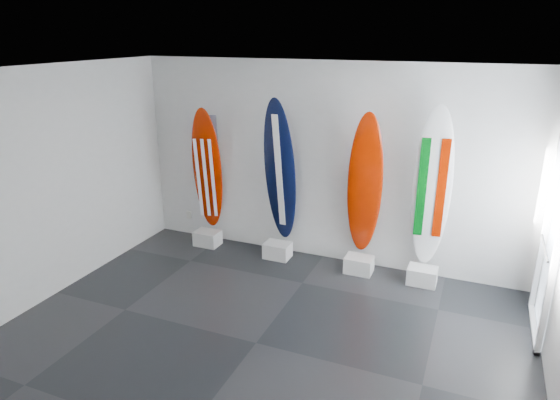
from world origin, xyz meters
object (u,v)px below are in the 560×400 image
at_px(surfboard_italy, 432,188).
at_px(surfboard_usa, 207,170).
at_px(surfboard_swiss, 365,186).
at_px(surfboard_navy, 280,172).

bearing_deg(surfboard_italy, surfboard_usa, 171.41).
distance_m(surfboard_swiss, surfboard_italy, 0.91).
height_order(surfboard_navy, surfboard_italy, surfboard_italy).
relative_size(surfboard_navy, surfboard_italy, 1.00).
bearing_deg(surfboard_usa, surfboard_swiss, -15.12).
bearing_deg(surfboard_swiss, surfboard_usa, 166.20).
height_order(surfboard_usa, surfboard_navy, surfboard_navy).
distance_m(surfboard_usa, surfboard_italy, 3.47).
distance_m(surfboard_navy, surfboard_italy, 2.21).
bearing_deg(surfboard_usa, surfboard_navy, -15.12).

